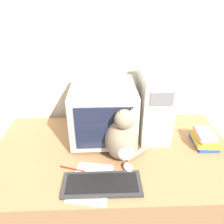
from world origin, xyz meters
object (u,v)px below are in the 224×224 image
at_px(keyboard, 102,184).
at_px(cat, 122,139).
at_px(crt_monitor, 104,112).
at_px(book_stack, 205,139).
at_px(computer_tower, 153,104).
at_px(pen, 72,169).

distance_m(keyboard, cat, 0.29).
relative_size(crt_monitor, keyboard, 1.07).
bearing_deg(book_stack, crt_monitor, 169.21).
bearing_deg(computer_tower, crt_monitor, -173.37).
distance_m(computer_tower, pen, 0.70).
height_order(cat, book_stack, cat).
relative_size(cat, pen, 2.33).
distance_m(computer_tower, cat, 0.38).
bearing_deg(book_stack, keyboard, -154.05).
bearing_deg(book_stack, pen, -166.48).
distance_m(keyboard, pen, 0.22).
bearing_deg(cat, computer_tower, 35.07).
relative_size(crt_monitor, book_stack, 2.22).
xyz_separation_m(computer_tower, pen, (-0.54, -0.38, -0.23)).
relative_size(book_stack, pen, 1.33).
height_order(computer_tower, cat, computer_tower).
bearing_deg(pen, crt_monitor, 60.88).
bearing_deg(keyboard, crt_monitor, 88.34).
xyz_separation_m(keyboard, pen, (-0.17, 0.13, -0.01)).
relative_size(crt_monitor, computer_tower, 0.98).
height_order(cat, pen, cat).
height_order(crt_monitor, pen, crt_monitor).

